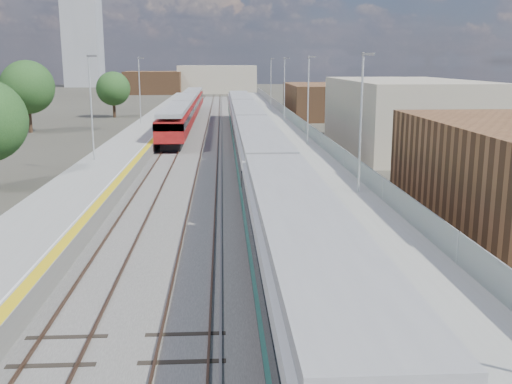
{
  "coord_description": "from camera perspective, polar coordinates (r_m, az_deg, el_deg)",
  "views": [
    {
      "loc": [
        -0.82,
        -9.76,
        8.04
      ],
      "look_at": [
        0.68,
        16.93,
        2.2
      ],
      "focal_mm": 42.0,
      "sensor_mm": 36.0,
      "label": 1
    }
  ],
  "objects": [
    {
      "name": "platform_right",
      "position": [
        63.0,
        2.37,
        5.48
      ],
      "size": [
        4.7,
        155.0,
        8.52
      ],
      "color": "slate",
      "rests_on": "ground"
    },
    {
      "name": "ballast_bed",
      "position": [
        62.79,
        -4.52,
        4.96
      ],
      "size": [
        10.5,
        155.0,
        0.06
      ],
      "primitive_type": "cube",
      "color": "#565451",
      "rests_on": "ground"
    },
    {
      "name": "buildings",
      "position": [
        149.39,
        -10.14,
        13.17
      ],
      "size": [
        72.0,
        185.5,
        40.0
      ],
      "color": "brown",
      "rests_on": "ground"
    },
    {
      "name": "tree_d",
      "position": [
        72.64,
        14.28,
        8.22
      ],
      "size": [
        3.89,
        3.89,
        5.27
      ],
      "color": "#382619",
      "rests_on": "ground"
    },
    {
      "name": "red_train",
      "position": [
        80.17,
        -6.62,
        7.96
      ],
      "size": [
        2.73,
        55.4,
        3.45
      ],
      "color": "black",
      "rests_on": "ground"
    },
    {
      "name": "green_train",
      "position": [
        47.85,
        -0.42,
        5.4
      ],
      "size": [
        2.93,
        81.5,
        3.22
      ],
      "color": "black",
      "rests_on": "ground"
    },
    {
      "name": "platform_left",
      "position": [
        63.24,
        -10.72,
        5.28
      ],
      "size": [
        4.3,
        155.0,
        8.52
      ],
      "color": "slate",
      "rests_on": "ground"
    },
    {
      "name": "ground",
      "position": [
        60.3,
        -2.42,
        4.66
      ],
      "size": [
        320.0,
        320.0,
        0.0
      ],
      "primitive_type": "plane",
      "color": "#47443A",
      "rests_on": "ground"
    },
    {
      "name": "tracks",
      "position": [
        64.43,
        -3.95,
        5.23
      ],
      "size": [
        8.96,
        160.0,
        0.17
      ],
      "color": "#4C3323",
      "rests_on": "ground"
    },
    {
      "name": "tree_b",
      "position": [
        73.67,
        -20.95,
        9.3
      ],
      "size": [
        6.06,
        6.06,
        8.21
      ],
      "color": "#382619",
      "rests_on": "ground"
    },
    {
      "name": "tree_c",
      "position": [
        90.39,
        -13.44,
        9.55
      ],
      "size": [
        4.9,
        4.9,
        6.64
      ],
      "color": "#382619",
      "rests_on": "ground"
    }
  ]
}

